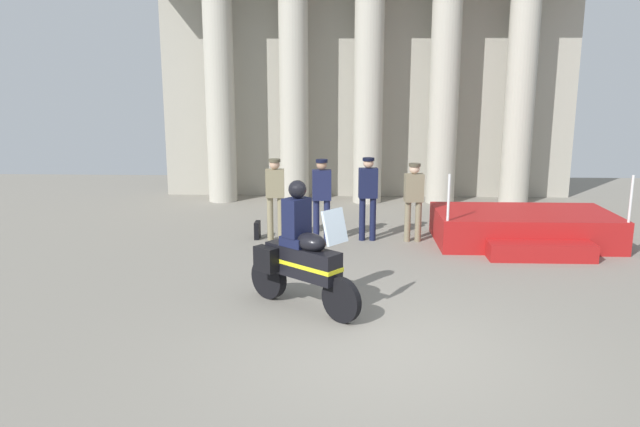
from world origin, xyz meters
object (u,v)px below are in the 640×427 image
at_px(briefcase_on_ground, 257,230).
at_px(officer_in_row_2, 368,192).
at_px(officer_in_row_1, 322,194).
at_px(motorcycle_with_rider, 299,256).
at_px(reviewing_stand, 524,229).
at_px(officer_in_row_0, 275,193).
at_px(officer_in_row_3, 414,196).

bearing_deg(briefcase_on_ground, officer_in_row_2, -1.46).
xyz_separation_m(officer_in_row_1, motorcycle_with_rider, (-0.18, -3.78, -0.22)).
relative_size(reviewing_stand, briefcase_on_ground, 9.85).
xyz_separation_m(reviewing_stand, briefcase_on_ground, (-5.50, 0.21, -0.14)).
bearing_deg(officer_in_row_2, briefcase_on_ground, -6.42).
bearing_deg(officer_in_row_1, reviewing_stand, 175.33).
relative_size(officer_in_row_0, officer_in_row_3, 1.05).
bearing_deg(reviewing_stand, officer_in_row_2, 177.24).
height_order(officer_in_row_0, officer_in_row_1, officer_in_row_1).
bearing_deg(reviewing_stand, officer_in_row_0, 178.95).
relative_size(reviewing_stand, motorcycle_with_rider, 1.87).
bearing_deg(officer_in_row_2, officer_in_row_3, 172.53).
height_order(reviewing_stand, officer_in_row_3, officer_in_row_3).
bearing_deg(officer_in_row_2, officer_in_row_0, -3.19).
height_order(officer_in_row_1, officer_in_row_3, officer_in_row_1).
xyz_separation_m(officer_in_row_3, motorcycle_with_rider, (-2.06, -3.91, -0.17)).
distance_m(reviewing_stand, motorcycle_with_rider, 5.76).
height_order(reviewing_stand, officer_in_row_2, officer_in_row_2).
distance_m(officer_in_row_0, briefcase_on_ground, 0.93).
bearing_deg(officer_in_row_3, officer_in_row_0, -4.59).
distance_m(motorcycle_with_rider, briefcase_on_ground, 4.23).
height_order(officer_in_row_1, officer_in_row_2, officer_in_row_2).
bearing_deg(officer_in_row_3, officer_in_row_2, -7.47).
distance_m(officer_in_row_0, officer_in_row_3, 2.85).
relative_size(reviewing_stand, officer_in_row_0, 2.08).
distance_m(officer_in_row_0, motorcycle_with_rider, 3.98).
bearing_deg(officer_in_row_0, officer_in_row_2, 176.81).
distance_m(reviewing_stand, officer_in_row_3, 2.34).
relative_size(reviewing_stand, officer_in_row_2, 2.05).
xyz_separation_m(officer_in_row_2, officer_in_row_3, (0.93, -0.04, -0.06)).
relative_size(officer_in_row_1, briefcase_on_ground, 4.77).
bearing_deg(motorcycle_with_rider, briefcase_on_ground, 146.16).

